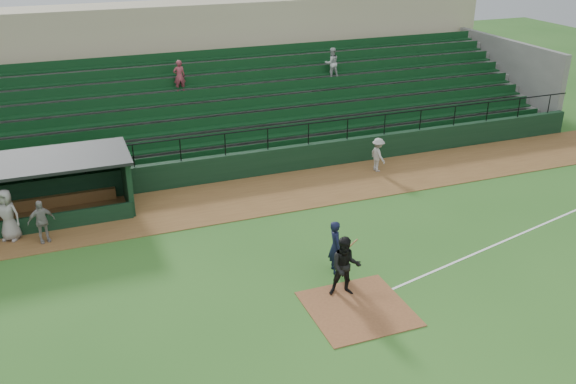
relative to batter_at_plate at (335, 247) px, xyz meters
name	(u,v)px	position (x,y,z in m)	size (l,w,h in m)	color
ground	(344,292)	(-0.26, -1.27, -0.93)	(90.00, 90.00, 0.00)	#2A5C1D
warning_track	(263,195)	(-0.26, 6.73, -0.92)	(40.00, 4.00, 0.03)	brown
home_plate_dirt	(358,309)	(-0.26, -2.27, -0.92)	(3.00, 3.00, 0.03)	brown
foul_line	(522,233)	(7.74, -0.07, -0.93)	(18.00, 0.09, 0.01)	white
stadium_structure	(211,94)	(-0.26, 15.19, 1.37)	(38.00, 13.08, 6.40)	black
dugout	(13,185)	(-10.01, 8.29, 0.40)	(8.90, 3.20, 2.42)	black
batter_at_plate	(335,247)	(0.00, 0.00, 0.00)	(1.07, 0.74, 1.86)	black
umpire	(346,267)	(-0.30, -1.38, 0.07)	(0.97, 0.76, 2.01)	black
runner	(378,155)	(5.60, 7.40, -0.10)	(1.03, 0.59, 1.59)	#A49F99
dugout_player_a	(41,221)	(-9.10, 5.63, -0.08)	(0.96, 0.40, 1.64)	gray
dugout_player_b	(7,215)	(-10.23, 6.26, 0.09)	(0.97, 0.63, 1.98)	gray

